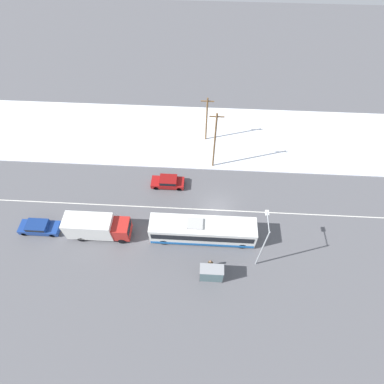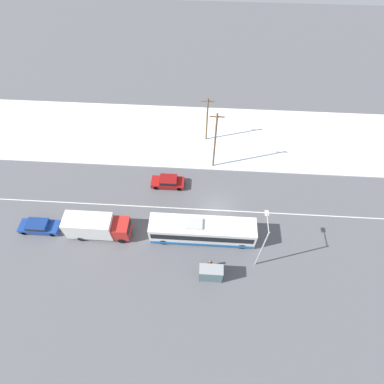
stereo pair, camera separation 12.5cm
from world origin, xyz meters
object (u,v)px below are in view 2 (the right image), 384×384
at_px(city_bus, 202,231).
at_px(box_truck, 96,226).
at_px(bus_shelter, 211,274).
at_px(utility_pole_roadside, 215,141).
at_px(sedan_car, 168,181).
at_px(utility_pole_snowlot, 207,119).
at_px(parked_car_near_truck, 39,226).
at_px(pedestrian_at_stop, 210,263).
at_px(streetlamp, 263,241).

xyz_separation_m(city_bus, box_truck, (-12.35, -0.26, 0.18)).
distance_m(bus_shelter, utility_pole_roadside, 16.72).
relative_size(sedan_car, utility_pole_snowlot, 0.58).
distance_m(city_bus, parked_car_near_truck, 19.64).
bearing_deg(box_truck, bus_shelter, -19.88).
height_order(pedestrian_at_stop, utility_pole_snowlot, utility_pole_snowlot).
height_order(sedan_car, parked_car_near_truck, parked_car_near_truck).
height_order(pedestrian_at_stop, streetlamp, streetlamp).
xyz_separation_m(bus_shelter, streetlamp, (5.04, 2.57, 3.16)).
bearing_deg(parked_car_near_truck, pedestrian_at_stop, -9.67).
bearing_deg(sedan_car, streetlamp, 137.55).
relative_size(bus_shelter, utility_pole_roadside, 0.27).
bearing_deg(utility_pole_snowlot, utility_pole_roadside, -77.47).
relative_size(pedestrian_at_stop, streetlamp, 0.21).
bearing_deg(box_truck, utility_pole_snowlot, 53.71).
bearing_deg(city_bus, pedestrian_at_stop, -74.69).
relative_size(city_bus, bus_shelter, 4.79).
height_order(box_truck, streetlamp, streetlamp).
xyz_separation_m(parked_car_near_truck, bus_shelter, (20.75, -4.99, 0.88)).
height_order(box_truck, sedan_car, box_truck).
bearing_deg(parked_car_near_truck, streetlamp, -5.35).
distance_m(city_bus, bus_shelter, 5.26).
distance_m(city_bus, utility_pole_snowlot, 16.63).
xyz_separation_m(sedan_car, bus_shelter, (5.98, -12.65, 0.88)).
height_order(streetlamp, utility_pole_roadside, utility_pole_roadside).
relative_size(bus_shelter, streetlamp, 0.33).
distance_m(sedan_car, utility_pole_roadside, 8.14).
bearing_deg(pedestrian_at_stop, streetlamp, 12.00).
bearing_deg(pedestrian_at_stop, sedan_car, 117.62).
bearing_deg(sedan_car, parked_car_near_truck, 27.42).
height_order(city_bus, streetlamp, streetlamp).
relative_size(parked_car_near_truck, utility_pole_roadside, 0.51).
bearing_deg(bus_shelter, streetlamp, 27.03).
distance_m(city_bus, pedestrian_at_stop, 3.85).
xyz_separation_m(sedan_car, utility_pole_roadside, (5.93, 3.75, 4.11)).
relative_size(box_truck, streetlamp, 0.97).
xyz_separation_m(box_truck, parked_car_near_truck, (-7.27, 0.11, -0.98)).
relative_size(city_bus, utility_pole_snowlot, 1.61).
bearing_deg(parked_car_near_truck, sedan_car, 27.42).
xyz_separation_m(box_truck, streetlamp, (18.52, -2.30, 3.06)).
relative_size(sedan_car, bus_shelter, 1.72).
distance_m(parked_car_near_truck, utility_pole_roadside, 24.00).
bearing_deg(streetlamp, box_truck, 172.91).
bearing_deg(bus_shelter, parked_car_near_truck, 166.49).
bearing_deg(utility_pole_snowlot, streetlamp, -71.84).
distance_m(box_truck, streetlamp, 18.92).
bearing_deg(utility_pole_roadside, streetlamp, -69.81).
bearing_deg(pedestrian_at_stop, utility_pole_snowlot, 93.04).
relative_size(utility_pole_roadside, utility_pole_snowlot, 1.25).
bearing_deg(streetlamp, parked_car_near_truck, 174.65).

